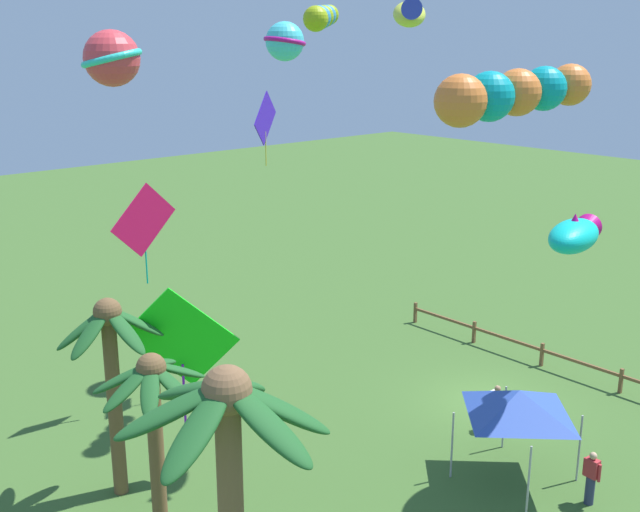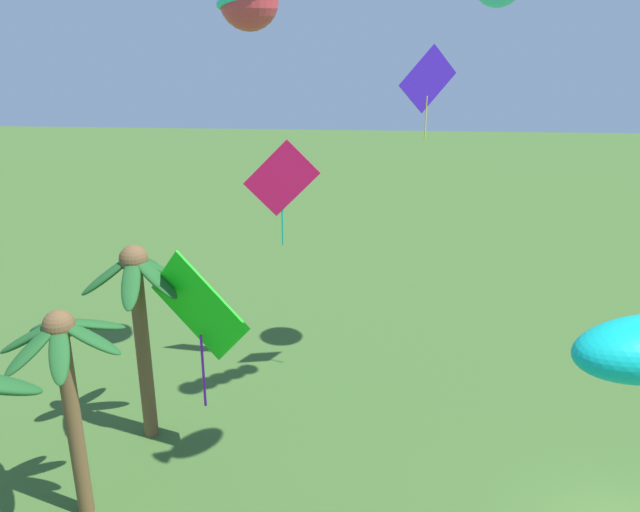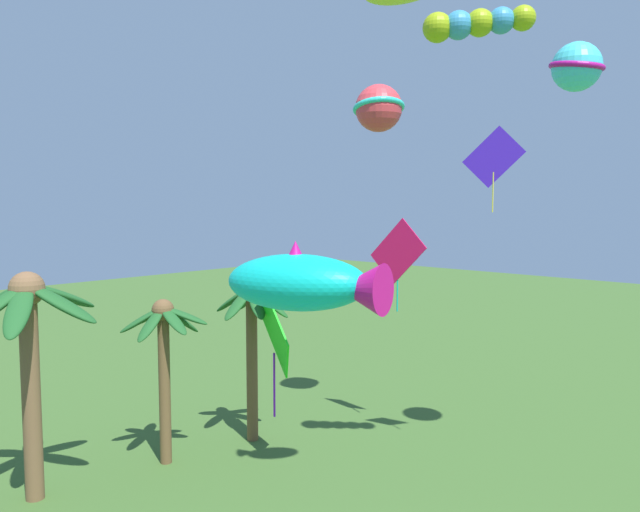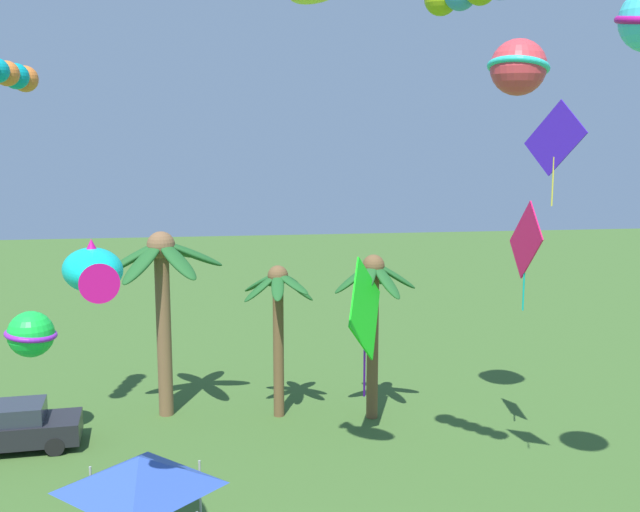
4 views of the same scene
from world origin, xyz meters
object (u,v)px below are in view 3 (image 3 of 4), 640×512
kite_fish_0 (304,282)px  kite_diamond_4 (274,331)px  palm_tree_2 (164,342)px  kite_tube_1 (474,24)px  kite_diamond_5 (494,158)px  kite_ball_6 (379,108)px  kite_diamond_7 (398,253)px  palm_tree_0 (29,330)px  kite_ball_2 (577,67)px  palm_tree_1 (252,323)px

kite_fish_0 → kite_diamond_4: 11.32m
palm_tree_2 → kite_tube_1: 13.29m
kite_diamond_4 → kite_diamond_5: (3.49, -5.88, 5.51)m
palm_tree_2 → kite_ball_6: (7.09, -3.25, 7.93)m
kite_diamond_5 → kite_diamond_7: bearing=74.9°
kite_fish_0 → kite_diamond_5: 11.16m
palm_tree_0 → palm_tree_2: bearing=-9.3°
kite_ball_2 → kite_diamond_5: (-1.20, 1.90, -2.58)m
kite_diamond_7 → kite_diamond_5: bearing=-105.1°
kite_fish_0 → kite_tube_1: kite_tube_1 is taller
kite_tube_1 → kite_ball_6: kite_tube_1 is taller
kite_diamond_7 → palm_tree_2: bearing=150.7°
palm_tree_2 → kite_ball_2: kite_ball_2 is taller
palm_tree_1 → kite_diamond_5: size_ratio=2.28×
kite_ball_2 → kite_diamond_4: 12.16m
palm_tree_0 → kite_ball_2: kite_ball_2 is taller
palm_tree_2 → kite_fish_0: size_ratio=1.95×
palm_tree_1 → kite_diamond_4: kite_diamond_4 is taller
palm_tree_2 → kite_diamond_5: 11.84m
palm_tree_2 → kite_ball_6: kite_ball_6 is taller
kite_diamond_4 → kite_ball_6: kite_ball_6 is taller
palm_tree_0 → palm_tree_2: size_ratio=1.22×
kite_fish_0 → palm_tree_2: bearing=67.2°
palm_tree_1 → kite_tube_1: kite_tube_1 is taller
palm_tree_0 → kite_ball_2: bearing=-44.0°
kite_tube_1 → palm_tree_2: bearing=113.2°
palm_tree_0 → palm_tree_1: bearing=-9.9°
palm_tree_0 → kite_diamond_7: kite_diamond_7 is taller
kite_tube_1 → kite_diamond_5: size_ratio=0.96×
palm_tree_0 → kite_diamond_7: bearing=-22.8°
palm_tree_0 → palm_tree_1: palm_tree_0 is taller
palm_tree_2 → kite_ball_6: bearing=-24.6°
kite_diamond_4 → kite_diamond_5: size_ratio=1.78×
palm_tree_1 → kite_tube_1: (0.55, -8.25, 8.92)m
kite_tube_1 → kite_ball_2: size_ratio=1.34×
kite_tube_1 → kite_diamond_5: kite_tube_1 is taller
palm_tree_2 → kite_diamond_4: 3.58m
palm_tree_1 → kite_ball_2: kite_ball_2 is taller
kite_diamond_7 → kite_fish_0: bearing=-150.4°
palm_tree_0 → kite_ball_2: 17.36m
kite_fish_0 → kite_ball_2: bearing=2.4°
kite_fish_0 → kite_diamond_7: bearing=29.6°
palm_tree_0 → palm_tree_1: size_ratio=1.13×
kite_tube_1 → kite_ball_2: 3.82m
kite_tube_1 → kite_diamond_5: 4.07m
kite_tube_1 → kite_ball_6: (3.30, 5.60, -1.23)m
palm_tree_0 → kite_fish_0: size_ratio=2.37×
kite_fish_0 → kite_ball_2: (11.80, 0.50, 5.09)m
kite_diamond_5 → kite_ball_6: (1.01, 5.07, 2.09)m
kite_diamond_4 → kite_fish_0: bearing=-130.7°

